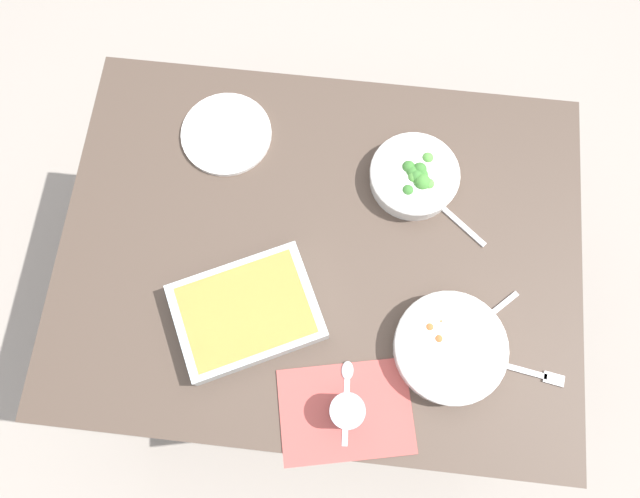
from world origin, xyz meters
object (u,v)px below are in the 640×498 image
(drink_cup, at_px, (347,411))
(fork_on_table, at_px, (530,372))
(spoon_by_broccoli, at_px, (448,212))
(broccoli_bowl, at_px, (414,176))
(side_plate, at_px, (226,134))
(spoon_spare, at_px, (347,390))
(stew_bowl, at_px, (449,348))
(spoon_by_stew, at_px, (479,323))
(baking_dish, at_px, (247,312))

(drink_cup, height_order, fork_on_table, drink_cup)
(spoon_by_broccoli, bearing_deg, broccoli_bowl, -39.01)
(fork_on_table, bearing_deg, side_plate, -33.62)
(spoon_spare, bearing_deg, stew_bowl, -152.13)
(drink_cup, bearing_deg, stew_bowl, -143.35)
(stew_bowl, xyz_separation_m, broccoli_bowl, (0.10, -0.39, -0.00))
(drink_cup, relative_size, spoon_by_stew, 0.61)
(baking_dish, xyz_separation_m, fork_on_table, (-0.62, 0.06, -0.03))
(baking_dish, relative_size, fork_on_table, 2.06)
(drink_cup, bearing_deg, spoon_by_stew, -141.56)
(stew_bowl, height_order, baking_dish, baking_dish)
(stew_bowl, height_order, side_plate, stew_bowl)
(stew_bowl, height_order, spoon_by_broccoli, stew_bowl)
(broccoli_bowl, relative_size, spoon_spare, 1.19)
(drink_cup, distance_m, spoon_by_broccoli, 0.51)
(spoon_by_stew, bearing_deg, fork_on_table, 139.69)
(stew_bowl, relative_size, spoon_spare, 1.38)
(spoon_spare, bearing_deg, spoon_by_stew, -147.72)
(broccoli_bowl, bearing_deg, spoon_by_stew, 117.53)
(drink_cup, distance_m, fork_on_table, 0.41)
(spoon_spare, bearing_deg, drink_cup, 93.26)
(stew_bowl, relative_size, fork_on_table, 1.37)
(fork_on_table, bearing_deg, spoon_by_stew, -40.31)
(baking_dish, relative_size, spoon_by_broccoli, 2.47)
(broccoli_bowl, height_order, spoon_by_broccoli, broccoli_bowl)
(spoon_by_stew, relative_size, fork_on_table, 0.79)
(stew_bowl, relative_size, broccoli_bowl, 1.16)
(stew_bowl, bearing_deg, spoon_by_stew, -136.68)
(side_plate, bearing_deg, baking_dish, 105.11)
(spoon_by_stew, bearing_deg, spoon_by_broccoli, -72.22)
(broccoli_bowl, bearing_deg, baking_dish, 46.57)
(spoon_by_broccoli, bearing_deg, baking_dish, 34.00)
(fork_on_table, bearing_deg, stew_bowl, -9.27)
(drink_cup, height_order, spoon_by_stew, drink_cup)
(broccoli_bowl, relative_size, baking_dish, 0.57)
(baking_dish, bearing_deg, stew_bowl, 176.30)
(broccoli_bowl, distance_m, spoon_by_stew, 0.37)
(drink_cup, relative_size, spoon_spare, 0.48)
(stew_bowl, xyz_separation_m, spoon_by_stew, (-0.07, -0.07, -0.03))
(spoon_spare, bearing_deg, baking_dish, -30.85)
(spoon_by_broccoli, bearing_deg, spoon_by_stew, 107.78)
(spoon_by_stew, bearing_deg, baking_dish, 4.10)
(spoon_spare, height_order, fork_on_table, spoon_spare)
(broccoli_bowl, xyz_separation_m, side_plate, (0.46, -0.07, -0.02))
(side_plate, height_order, spoon_by_stew, side_plate)
(stew_bowl, bearing_deg, spoon_by_broccoli, -87.82)
(drink_cup, bearing_deg, fork_on_table, -162.22)
(baking_dish, relative_size, spoon_spare, 2.08)
(drink_cup, bearing_deg, broccoli_bowl, -101.09)
(side_plate, bearing_deg, fork_on_table, 146.38)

